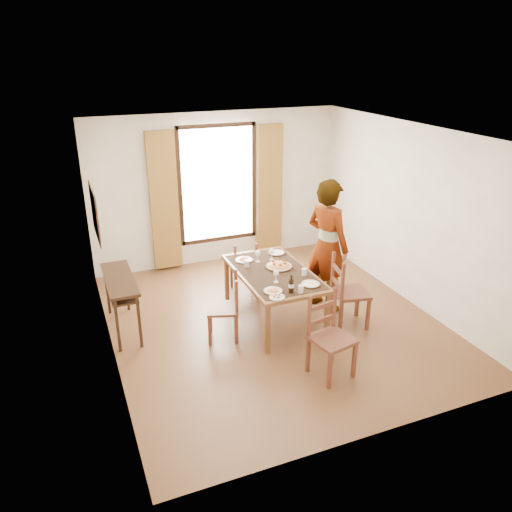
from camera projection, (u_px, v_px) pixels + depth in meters
name	position (u px, v px, depth m)	size (l,w,h in m)	color
ground	(273.00, 321.00, 7.27)	(5.00, 5.00, 0.00)	#4C2E17
room_shell	(270.00, 218.00, 6.78)	(4.60, 5.10, 2.74)	white
console_table	(120.00, 285.00, 6.82)	(0.38, 1.20, 0.80)	black
dining_table	(274.00, 275.00, 7.10)	(1.00, 1.72, 0.76)	brown
chair_west	(225.00, 309.00, 6.71)	(0.52, 0.52, 0.94)	brown
chair_north	(244.00, 269.00, 7.99)	(0.44, 0.44, 0.88)	brown
chair_south	(330.00, 339.00, 5.95)	(0.54, 0.54, 1.03)	brown
chair_east	(348.00, 294.00, 7.01)	(0.55, 0.55, 1.06)	brown
man	(327.00, 246.00, 7.31)	(0.70, 0.85, 2.00)	gray
plate_sw	(273.00, 290.00, 6.47)	(0.27, 0.27, 0.05)	silver
plate_se	(311.00, 283.00, 6.66)	(0.27, 0.27, 0.05)	silver
plate_nw	(244.00, 259.00, 7.41)	(0.27, 0.27, 0.05)	silver
plate_ne	(276.00, 252.00, 7.67)	(0.27, 0.27, 0.05)	silver
pasta_platter	(279.00, 264.00, 7.18)	(0.40, 0.40, 0.10)	#B73C17
caprese_plate	(277.00, 296.00, 6.32)	(0.20, 0.20, 0.04)	silver
wine_glass_a	(276.00, 276.00, 6.71)	(0.08, 0.08, 0.18)	white
wine_glass_b	(272.00, 254.00, 7.42)	(0.08, 0.08, 0.18)	white
wine_glass_c	(258.00, 256.00, 7.35)	(0.08, 0.08, 0.18)	white
tumbler_a	(304.00, 272.00, 6.93)	(0.07, 0.07, 0.10)	silver
tumbler_b	(247.00, 263.00, 7.20)	(0.07, 0.07, 0.10)	silver
tumbler_c	(301.00, 289.00, 6.44)	(0.07, 0.07, 0.10)	silver
wine_bottle	(291.00, 284.00, 6.42)	(0.07, 0.07, 0.25)	black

